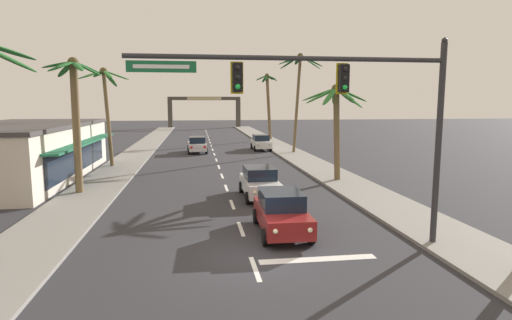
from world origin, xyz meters
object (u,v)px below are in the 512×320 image
object	(u,v)px
sedan_parked_nearest_kerb	(261,142)
sedan_oncoming_far	(197,145)
palm_right_second	(336,111)
town_gateway_arch	(204,107)
traffic_signal_mast	(348,100)
palm_left_second	(75,103)
palm_right_third	(299,77)
palm_left_third	(105,94)
palm_right_farthest	(268,97)
sedan_third_in_queue	(260,182)
storefront_strip_left	(20,152)
sedan_lead_at_stop_bar	(281,212)

from	to	relation	value
sedan_parked_nearest_kerb	sedan_oncoming_far	bearing A→B (deg)	-166.91
palm_right_second	town_gateway_arch	size ratio (longest dim) A/B	0.43
traffic_signal_mast	palm_left_second	xyz separation A→B (m)	(-11.79, 10.75, -0.13)
sedan_oncoming_far	palm_right_third	bearing A→B (deg)	-11.47
palm_left_third	palm_right_second	size ratio (longest dim) A/B	1.24
traffic_signal_mast	palm_right_second	bearing A→B (deg)	72.73
palm_right_third	palm_right_farthest	xyz separation A→B (m)	(-0.51, 15.46, -1.76)
sedan_third_in_queue	sedan_oncoming_far	distance (m)	21.62
palm_left_second	storefront_strip_left	xyz separation A→B (m)	(-5.23, 5.63, -3.27)
sedan_oncoming_far	sedan_third_in_queue	bearing A→B (deg)	-81.03
traffic_signal_mast	sedan_oncoming_far	size ratio (longest dim) A/B	2.42
storefront_strip_left	town_gateway_arch	distance (m)	59.12
palm_left_second	palm_right_second	world-z (taller)	palm_left_second
traffic_signal_mast	storefront_strip_left	xyz separation A→B (m)	(-17.01, 16.38, -3.40)
sedan_lead_at_stop_bar	town_gateway_arch	size ratio (longest dim) A/B	0.30
sedan_parked_nearest_kerb	palm_left_second	distance (m)	25.35
palm_right_third	town_gateway_arch	world-z (taller)	palm_right_third
sedan_third_in_queue	palm_right_farthest	xyz separation A→B (m)	(6.45, 34.72, 5.09)
sedan_lead_at_stop_bar	sedan_parked_nearest_kerb	distance (m)	29.60
traffic_signal_mast	sedan_oncoming_far	distance (m)	30.75
palm_right_third	palm_left_second	bearing A→B (deg)	-134.78
palm_left_third	traffic_signal_mast	bearing A→B (deg)	-59.67
sedan_lead_at_stop_bar	storefront_strip_left	world-z (taller)	storefront_strip_left
sedan_parked_nearest_kerb	palm_left_third	world-z (taller)	palm_left_third
palm_right_third	storefront_strip_left	world-z (taller)	palm_right_third
traffic_signal_mast	sedan_parked_nearest_kerb	xyz separation A→B (m)	(1.92, 31.63, -4.44)
sedan_oncoming_far	palm_left_second	world-z (taller)	palm_left_second
sedan_third_in_queue	palm_right_second	bearing A→B (deg)	34.46
sedan_lead_at_stop_bar	sedan_parked_nearest_kerb	xyz separation A→B (m)	(3.74, 29.36, 0.00)
sedan_third_in_queue	palm_right_third	size ratio (longest dim) A/B	0.44
sedan_oncoming_far	town_gateway_arch	distance (m)	44.02
traffic_signal_mast	palm_right_farthest	bearing A→B (deg)	83.79
traffic_signal_mast	palm_right_third	size ratio (longest dim) A/B	1.08
palm_right_second	palm_right_farthest	size ratio (longest dim) A/B	0.70
palm_right_farthest	palm_right_second	bearing A→B (deg)	-91.55
palm_right_second	palm_right_farthest	distance (m)	30.91
sedan_lead_at_stop_bar	storefront_strip_left	xyz separation A→B (m)	(-15.20, 14.11, 1.04)
sedan_oncoming_far	palm_left_second	bearing A→B (deg)	-109.16
traffic_signal_mast	palm_right_second	xyz separation A→B (m)	(3.88, 12.49, -0.65)
sedan_third_in_queue	sedan_parked_nearest_kerb	xyz separation A→B (m)	(3.65, 22.99, 0.00)
palm_left_second	palm_right_third	xyz separation A→B (m)	(17.02, 17.15, 2.54)
palm_right_second	sedan_third_in_queue	bearing A→B (deg)	-145.54
sedan_parked_nearest_kerb	traffic_signal_mast	bearing A→B (deg)	-93.48
palm_left_third	town_gateway_arch	distance (m)	53.73
sedan_lead_at_stop_bar	town_gateway_arch	distance (m)	71.68
palm_left_third	storefront_strip_left	world-z (taller)	palm_left_third
sedan_lead_at_stop_bar	sedan_third_in_queue	world-z (taller)	same
town_gateway_arch	palm_right_second	bearing A→B (deg)	-83.24
sedan_lead_at_stop_bar	sedan_oncoming_far	distance (m)	27.92
sedan_third_in_queue	palm_left_second	xyz separation A→B (m)	(-10.06, 2.11, 4.32)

